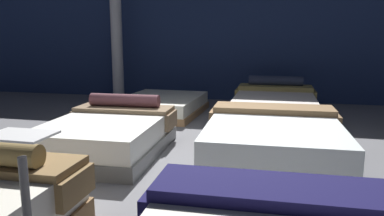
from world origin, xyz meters
The scene contains 7 objects.
ground_plane centered at (0.00, 0.00, -0.01)m, with size 18.00×18.00×0.02m, color slate.
showroom_back_wall centered at (0.00, 4.81, 1.75)m, with size 18.00×0.06×3.50m, color navy.
bed_2 centered at (-1.10, 0.07, 0.25)m, with size 1.54×1.97×0.71m.
bed_3 centered at (1.09, 0.03, 0.28)m, with size 1.72×2.03×0.62m.
bed_4 centered at (-1.17, 2.73, 0.18)m, with size 1.64×2.05×0.36m.
bed_5 centered at (1.09, 2.82, 0.26)m, with size 1.64×2.11×0.75m.
support_pillar centered at (-2.77, 4.19, 1.75)m, with size 0.28×0.28×3.50m, color silver.
Camera 1 is at (1.08, -4.35, 1.53)m, focal length 34.25 mm.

